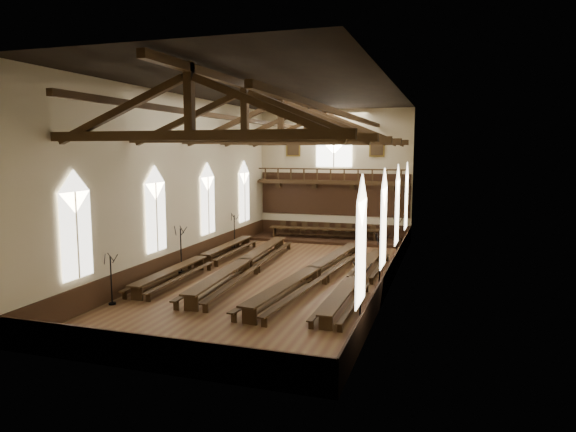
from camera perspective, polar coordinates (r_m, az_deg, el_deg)
name	(u,v)px	position (r m, az deg, el deg)	size (l,w,h in m)	color
ground	(281,276)	(28.49, -0.76, -6.65)	(26.00, 26.00, 0.00)	brown
room_walls	(281,158)	(27.65, -0.78, 6.45)	(26.00, 26.00, 26.00)	#C7B697
wainscot_band	(281,265)	(28.35, -0.76, -5.47)	(12.00, 26.00, 1.20)	#331D0F
side_windows	(281,208)	(27.82, -0.77, 0.84)	(11.85, 19.80, 4.50)	silver
end_window	(334,146)	(40.09, 5.13, 7.80)	(2.80, 0.12, 3.80)	white
minstrels_gallery	(333,189)	(39.96, 5.00, 3.04)	(11.80, 1.24, 3.70)	#352311
portraits	(334,147)	(40.08, 5.13, 7.62)	(7.75, 0.09, 1.45)	brown
roof_trusses	(281,125)	(27.67, -0.79, 10.09)	(11.70, 25.70, 2.80)	#352311
refectory_row_a	(203,259)	(30.64, -9.45, -4.70)	(1.64, 14.43, 0.75)	#352311
refectory_row_b	(245,262)	(29.11, -4.78, -5.16)	(2.12, 15.15, 0.82)	#352311
refectory_row_c	(314,271)	(27.03, 2.93, -6.12)	(2.45, 15.20, 0.82)	#352311
refectory_row_d	(358,277)	(26.30, 7.78, -6.78)	(1.47, 13.83, 0.69)	#352311
dais	(323,239)	(39.31, 3.96, -2.61)	(11.40, 3.04, 0.20)	#331D0F
high_table	(324,230)	(39.18, 3.97, -1.51)	(8.38, 1.63, 0.78)	#352311
high_chairs	(326,229)	(39.98, 4.25, -1.46)	(7.72, 0.53, 1.06)	#352311
candelabrum_left_near	(112,289)	(24.48, -19.01, -7.69)	(0.63, 0.72, 2.34)	black
candelabrum_left_mid	(181,259)	(29.51, -11.78, -4.69)	(0.80, 0.80, 2.69)	black
candelabrum_left_far	(234,238)	(36.04, -5.97, -2.47)	(0.73, 0.77, 2.54)	black
candelabrum_right_near	(360,307)	(20.55, 8.02, -10.02)	(0.77, 0.75, 2.58)	black
candelabrum_right_mid	(379,273)	(25.83, 10.13, -6.24)	(0.84, 0.87, 2.88)	black
candelabrum_right_far	(397,244)	(33.88, 12.00, -3.10)	(0.81, 0.83, 2.77)	black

